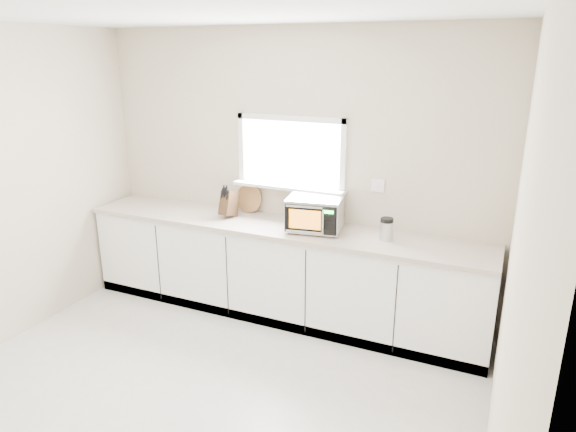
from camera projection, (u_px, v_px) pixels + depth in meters
The scene contains 8 objects.
ground at pixel (176, 419), 3.60m from camera, with size 4.00×4.00×0.00m, color beige.
back_wall at pixel (292, 172), 4.92m from camera, with size 4.00×0.17×2.70m.
cabinets at pixel (279, 272), 4.95m from camera, with size 3.92×0.60×0.88m, color white.
countertop at pixel (278, 227), 4.80m from camera, with size 3.92×0.64×0.04m, color #BDAF9C.
microwave at pixel (315, 213), 4.60m from camera, with size 0.53×0.44×0.31m.
knife_block at pixel (229, 203), 4.99m from camera, with size 0.14×0.24×0.33m.
cutting_board at pixel (249, 199), 5.14m from camera, with size 0.28×0.28×0.02m, color #A46B3F.
coffee_grinder at pixel (386, 229), 4.39m from camera, with size 0.14×0.14×0.20m.
Camera 1 is at (1.95, -2.41, 2.46)m, focal length 32.00 mm.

